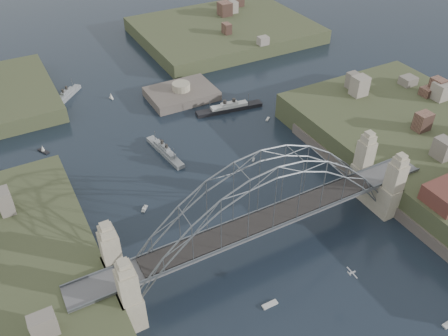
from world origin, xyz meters
TOP-DOWN VIEW (x-y plane):
  - ground at (0.00, 0.00)m, footprint 500.00×500.00m
  - bridge at (0.00, 0.00)m, footprint 84.00×13.80m
  - shore_east at (57.32, 0.00)m, footprint 50.50×90.00m
  - headland_ne at (50.00, 110.00)m, footprint 70.00×55.00m
  - fort_island at (12.00, 70.00)m, footprint 22.00×16.00m
  - naval_cruiser_near at (-5.40, 42.96)m, footprint 4.61×17.62m
  - naval_cruiser_far at (-22.25, 87.99)m, footprint 12.56×13.22m
  - ocean_liner at (22.06, 55.15)m, footprint 22.19×6.08m
  - aeroplane at (7.43, -19.03)m, footprint 1.63×3.07m
  - small_boat_a at (-18.67, 24.07)m, footprint 2.28×2.42m
  - small_boat_b at (14.89, 28.41)m, footprint 1.61×1.69m
  - small_boat_c at (-6.86, -13.49)m, footprint 3.25×1.09m
  - small_boat_d at (29.94, 44.51)m, footprint 2.14×1.91m
  - small_boat_e at (-35.36, 60.34)m, footprint 2.92×3.93m
  - small_boat_f at (-3.94, 49.45)m, footprint 1.20×1.87m
  - small_boat_h at (-9.08, 80.63)m, footprint 1.34×1.87m

SIDE VIEW (x-z plane):
  - fort_island at x=12.00m, z-range -5.04..4.36m
  - ground at x=0.00m, z-range 0.00..0.00m
  - small_boat_b at x=14.89m, z-range -0.08..0.38m
  - small_boat_c at x=-6.86m, z-range -0.08..0.38m
  - small_boat_d at x=29.94m, z-range -0.08..0.38m
  - small_boat_f at x=-3.94m, z-range -0.08..0.38m
  - small_boat_a at x=-18.67m, z-range -0.43..1.00m
  - small_boat_e at x=-35.36m, z-range -0.56..1.82m
  - headland_ne at x=50.00m, z-range -4.00..5.50m
  - naval_cruiser_near at x=-5.40m, z-range -1.81..3.43m
  - ocean_liner at x=22.06m, z-range -1.86..3.54m
  - naval_cruiser_far at x=-22.25m, z-range -1.86..3.55m
  - small_boat_h at x=-9.08m, z-range -0.20..2.17m
  - shore_east at x=57.32m, z-range -4.03..7.97m
  - aeroplane at x=7.43m, z-range 7.12..7.56m
  - bridge at x=0.00m, z-range 0.02..24.62m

